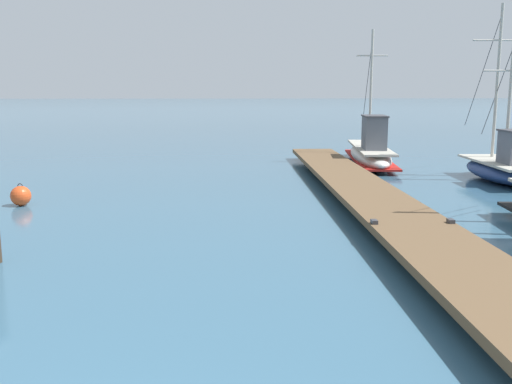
{
  "coord_description": "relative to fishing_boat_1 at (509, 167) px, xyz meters",
  "views": [
    {
      "loc": [
        1.64,
        -2.88,
        3.17
      ],
      "look_at": [
        2.29,
        7.01,
        1.4
      ],
      "focal_mm": 40.34,
      "sensor_mm": 36.0,
      "label": 1
    }
  ],
  "objects": [
    {
      "name": "mooring_buoy",
      "position": [
        -15.44,
        -3.03,
        -0.27
      ],
      "size": [
        0.55,
        0.55,
        0.63
      ],
      "color": "#E04C1E",
      "rests_on": "ground"
    },
    {
      "name": "fishing_boat_4",
      "position": [
        -3.5,
        5.06,
        0.03
      ],
      "size": [
        2.41,
        7.46,
        5.66
      ],
      "color": "silver",
      "rests_on": "ground"
    },
    {
      "name": "floating_dock",
      "position": [
        -5.89,
        -3.39,
        -0.19
      ],
      "size": [
        2.29,
        21.89,
        0.53
      ],
      "color": "brown",
      "rests_on": "ground"
    },
    {
      "name": "fishing_boat_1",
      "position": [
        0.0,
        0.0,
        0.0
      ],
      "size": [
        2.43,
        6.73,
        6.16
      ],
      "color": "navy",
      "rests_on": "ground"
    }
  ]
}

